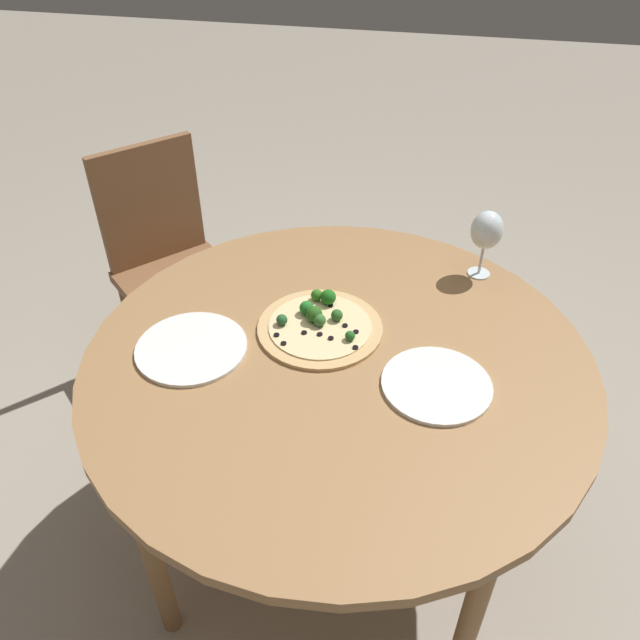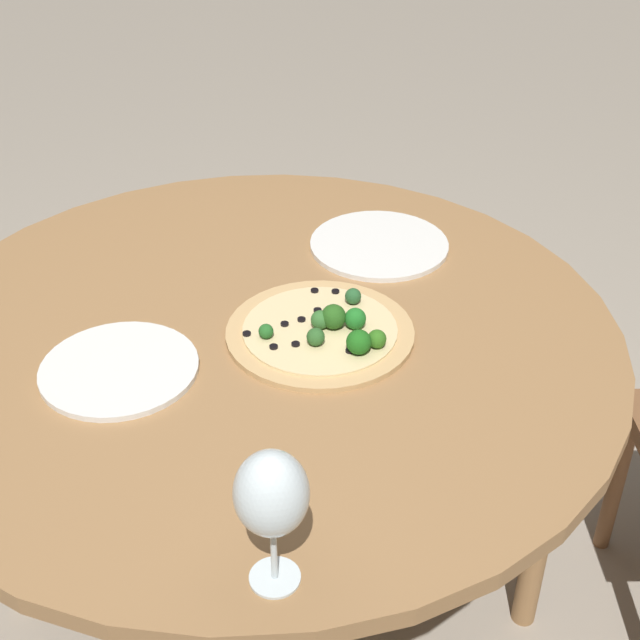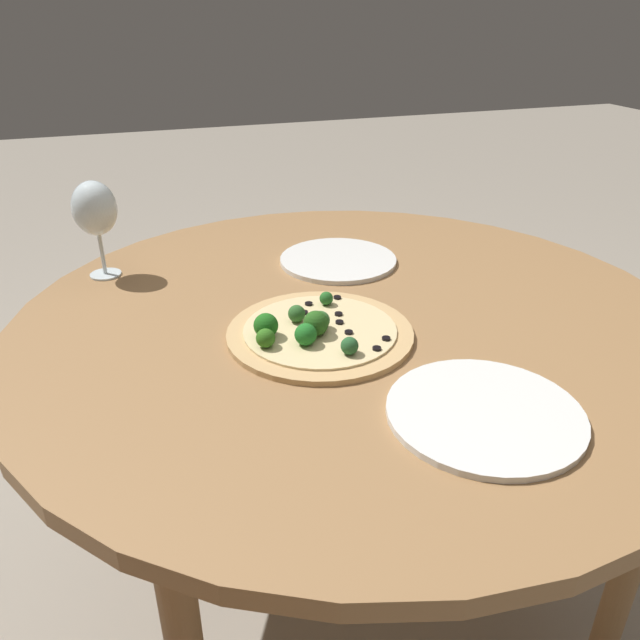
{
  "view_description": "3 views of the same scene",
  "coord_description": "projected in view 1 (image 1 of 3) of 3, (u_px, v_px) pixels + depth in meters",
  "views": [
    {
      "loc": [
        -1.1,
        -0.19,
        1.74
      ],
      "look_at": [
        0.08,
        0.06,
        0.77
      ],
      "focal_mm": 35.0,
      "sensor_mm": 36.0,
      "label": 1
    },
    {
      "loc": [
        0.98,
        -0.77,
        1.6
      ],
      "look_at": [
        0.08,
        0.06,
        0.77
      ],
      "focal_mm": 50.0,
      "sensor_mm": 36.0,
      "label": 2
    },
    {
      "loc": [
        0.38,
        0.94,
        1.25
      ],
      "look_at": [
        0.08,
        0.06,
        0.77
      ],
      "focal_mm": 35.0,
      "sensor_mm": 36.0,
      "label": 3
    }
  ],
  "objects": [
    {
      "name": "ground_plane",
      "position": [
        334.0,
        530.0,
        1.96
      ],
      "size": [
        12.0,
        12.0,
        0.0
      ],
      "primitive_type": "plane",
      "color": "gray"
    },
    {
      "name": "dining_table",
      "position": [
        337.0,
        374.0,
        1.54
      ],
      "size": [
        1.23,
        1.23,
        0.74
      ],
      "color": "olive",
      "rests_on": "ground_plane"
    },
    {
      "name": "chair",
      "position": [
        171.0,
        261.0,
        2.29
      ],
      "size": [
        0.56,
        0.56,
        0.89
      ],
      "rotation": [
        0.0,
        0.0,
        -0.73
      ],
      "color": "brown",
      "rests_on": "ground_plane"
    },
    {
      "name": "pizza",
      "position": [
        320.0,
        324.0,
        1.57
      ],
      "size": [
        0.32,
        0.32,
        0.06
      ],
      "color": "tan",
      "rests_on": "dining_table"
    },
    {
      "name": "wine_glass",
      "position": [
        487.0,
        231.0,
        1.68
      ],
      "size": [
        0.09,
        0.09,
        0.2
      ],
      "color": "silver",
      "rests_on": "dining_table"
    },
    {
      "name": "plate_near",
      "position": [
        191.0,
        348.0,
        1.51
      ],
      "size": [
        0.27,
        0.27,
        0.01
      ],
      "color": "silver",
      "rests_on": "dining_table"
    },
    {
      "name": "plate_far",
      "position": [
        436.0,
        385.0,
        1.41
      ],
      "size": [
        0.25,
        0.25,
        0.01
      ],
      "color": "silver",
      "rests_on": "dining_table"
    }
  ]
}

